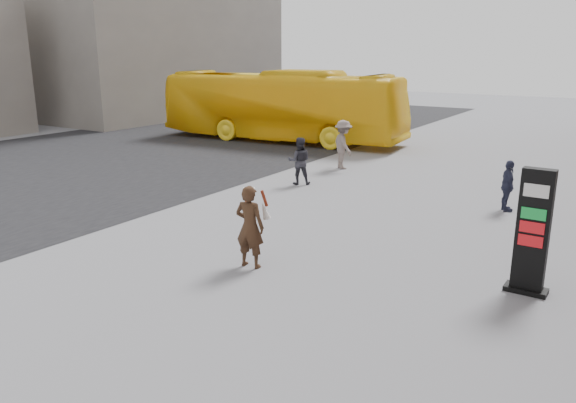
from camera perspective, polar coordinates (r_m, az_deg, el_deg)
The scene contains 9 objects.
ground at distance 12.40m, azimuth -0.71°, elevation -5.87°, with size 100.00×100.00×0.00m, color #9E9EA3.
road at distance 24.70m, azimuth -19.95°, elevation 3.90°, with size 16.00×60.00×0.01m, color black.
bg_building_far at distance 42.45m, azimuth -13.55°, elevation 15.54°, with size 10.00×18.00×10.00m, color gray.
info_pylon at distance 11.31m, azimuth 23.60°, elevation -2.87°, with size 0.77×0.40×2.39m.
woman at distance 11.73m, azimuth -3.88°, elevation -2.46°, with size 0.72×0.67×1.77m.
bus at distance 28.33m, azimuth -0.70°, elevation 9.70°, with size 2.92×12.48×3.48m, color yellow.
pedestrian_a at distance 19.06m, azimuth 1.15°, elevation 4.14°, with size 0.78×0.61×1.60m, color #2E2D35.
pedestrian_b at distance 21.67m, azimuth 5.61°, elevation 5.77°, with size 1.21×0.69×1.87m, color gray.
pedestrian_c at distance 17.01m, azimuth 21.43°, elevation 1.49°, with size 0.86×0.36×1.46m, color #2D3149.
Camera 1 is at (6.37, -9.66, 4.46)m, focal length 35.00 mm.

